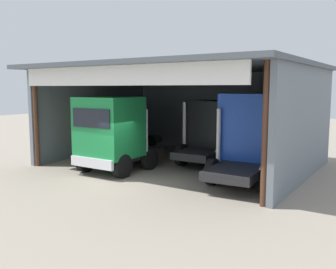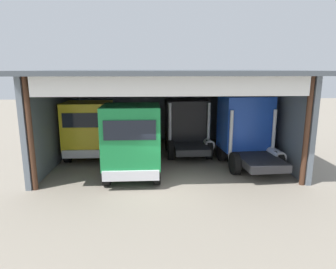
{
  "view_description": "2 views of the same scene",
  "coord_description": "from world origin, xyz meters",
  "px_view_note": "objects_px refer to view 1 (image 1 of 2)",
  "views": [
    {
      "loc": [
        9.95,
        -11.8,
        3.98
      ],
      "look_at": [
        0.0,
        3.28,
        1.7
      ],
      "focal_mm": 39.74,
      "sensor_mm": 36.0,
      "label": 1
    },
    {
      "loc": [
        -0.75,
        -12.33,
        5.15
      ],
      "look_at": [
        0.0,
        3.28,
        1.7
      ],
      "focal_mm": 31.98,
      "sensor_mm": 36.0,
      "label": 2
    }
  ],
  "objects_px": {
    "truck_black_yard_outside": "(214,130)",
    "truck_blue_center_bay": "(252,136)",
    "truck_green_center_right_bay": "(112,133)",
    "oil_drum": "(202,146)",
    "tool_cart": "(235,148)",
    "truck_yellow_left_bay": "(119,126)"
  },
  "relations": [
    {
      "from": "tool_cart",
      "to": "truck_green_center_right_bay",
      "type": "bearing_deg",
      "value": -115.32
    },
    {
      "from": "truck_yellow_left_bay",
      "to": "tool_cart",
      "type": "xyz_separation_m",
      "value": [
        5.95,
        3.31,
        -1.26
      ]
    },
    {
      "from": "truck_yellow_left_bay",
      "to": "oil_drum",
      "type": "distance_m",
      "value": 5.18
    },
    {
      "from": "truck_green_center_right_bay",
      "to": "truck_black_yard_outside",
      "type": "xyz_separation_m",
      "value": [
        3.09,
        4.42,
        -0.12
      ]
    },
    {
      "from": "truck_black_yard_outside",
      "to": "truck_blue_center_bay",
      "type": "height_order",
      "value": "truck_blue_center_bay"
    },
    {
      "from": "truck_green_center_right_bay",
      "to": "truck_blue_center_bay",
      "type": "height_order",
      "value": "truck_blue_center_bay"
    },
    {
      "from": "truck_black_yard_outside",
      "to": "tool_cart",
      "type": "xyz_separation_m",
      "value": [
        0.16,
        2.45,
        -1.26
      ]
    },
    {
      "from": "tool_cart",
      "to": "truck_blue_center_bay",
      "type": "bearing_deg",
      "value": -59.62
    },
    {
      "from": "truck_black_yard_outside",
      "to": "oil_drum",
      "type": "relative_size",
      "value": 4.66
    },
    {
      "from": "truck_green_center_right_bay",
      "to": "oil_drum",
      "type": "height_order",
      "value": "truck_green_center_right_bay"
    },
    {
      "from": "truck_yellow_left_bay",
      "to": "tool_cart",
      "type": "bearing_deg",
      "value": -150.93
    },
    {
      "from": "truck_green_center_right_bay",
      "to": "oil_drum",
      "type": "distance_m",
      "value": 6.97
    },
    {
      "from": "truck_yellow_left_bay",
      "to": "oil_drum",
      "type": "height_order",
      "value": "truck_yellow_left_bay"
    },
    {
      "from": "truck_black_yard_outside",
      "to": "tool_cart",
      "type": "bearing_deg",
      "value": 84.66
    },
    {
      "from": "truck_black_yard_outside",
      "to": "truck_yellow_left_bay",
      "type": "bearing_deg",
      "value": -173.07
    },
    {
      "from": "truck_black_yard_outside",
      "to": "oil_drum",
      "type": "bearing_deg",
      "value": 128.03
    },
    {
      "from": "truck_black_yard_outside",
      "to": "oil_drum",
      "type": "height_order",
      "value": "truck_black_yard_outside"
    },
    {
      "from": "truck_green_center_right_bay",
      "to": "tool_cart",
      "type": "xyz_separation_m",
      "value": [
        3.25,
        6.87,
        -1.38
      ]
    },
    {
      "from": "truck_black_yard_outside",
      "to": "truck_blue_center_bay",
      "type": "distance_m",
      "value": 3.79
    },
    {
      "from": "truck_green_center_right_bay",
      "to": "tool_cart",
      "type": "height_order",
      "value": "truck_green_center_right_bay"
    },
    {
      "from": "oil_drum",
      "to": "tool_cart",
      "type": "bearing_deg",
      "value": 4.15
    },
    {
      "from": "truck_blue_center_bay",
      "to": "oil_drum",
      "type": "distance_m",
      "value": 6.89
    }
  ]
}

